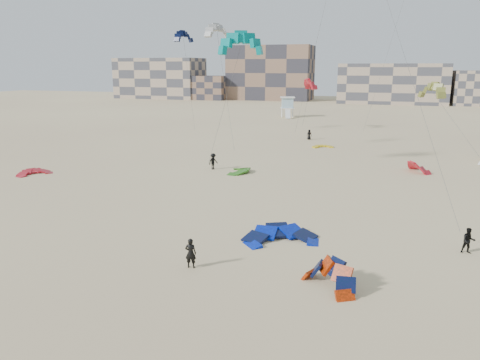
% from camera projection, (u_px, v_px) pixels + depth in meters
% --- Properties ---
extents(ground, '(320.00, 320.00, 0.00)m').
position_uv_depth(ground, '(202.00, 251.00, 29.09)').
color(ground, beige).
rests_on(ground, ground).
extents(kite_ground_blue, '(6.84, 6.96, 2.78)m').
position_uv_depth(kite_ground_blue, '(281.00, 241.00, 30.74)').
color(kite_ground_blue, '#0024BC').
rests_on(kite_ground_blue, ground).
extents(kite_ground_orange, '(4.66, 4.65, 3.27)m').
position_uv_depth(kite_ground_orange, '(329.00, 287.00, 24.33)').
color(kite_ground_orange, '#FD3407').
rests_on(kite_ground_orange, ground).
extents(kite_ground_red, '(4.82, 4.75, 1.65)m').
position_uv_depth(kite_ground_red, '(34.00, 174.00, 49.80)').
color(kite_ground_red, '#BB072F').
rests_on(kite_ground_red, ground).
extents(kite_ground_green, '(3.97, 3.76, 1.50)m').
position_uv_depth(kite_ground_green, '(238.00, 172.00, 50.81)').
color(kite_ground_green, '#3A771E').
rests_on(kite_ground_green, ground).
extents(kite_ground_red_far, '(4.39, 4.34, 3.23)m').
position_uv_depth(kite_ground_red_far, '(418.00, 172.00, 50.91)').
color(kite_ground_red_far, '#BB072F').
rests_on(kite_ground_red_far, ground).
extents(kite_ground_yellow, '(3.61, 3.68, 0.53)m').
position_uv_depth(kite_ground_yellow, '(323.00, 147.00, 66.35)').
color(kite_ground_yellow, gold).
rests_on(kite_ground_yellow, ground).
extents(kitesurfer_main, '(0.70, 0.52, 1.76)m').
position_uv_depth(kitesurfer_main, '(191.00, 253.00, 26.51)').
color(kitesurfer_main, black).
rests_on(kitesurfer_main, ground).
extents(kitesurfer_b, '(0.86, 0.71, 1.62)m').
position_uv_depth(kitesurfer_b, '(469.00, 241.00, 28.58)').
color(kitesurfer_b, black).
rests_on(kitesurfer_b, ground).
extents(kitesurfer_c, '(1.16, 1.34, 1.80)m').
position_uv_depth(kitesurfer_c, '(213.00, 161.00, 52.00)').
color(kitesurfer_c, black).
rests_on(kitesurfer_c, ground).
extents(kitesurfer_e, '(0.91, 0.76, 1.58)m').
position_uv_depth(kitesurfer_e, '(309.00, 135.00, 73.12)').
color(kitesurfer_e, black).
rests_on(kitesurfer_e, ground).
extents(kite_fly_teal_a, '(5.93, 5.72, 13.75)m').
position_uv_depth(kite_fly_teal_a, '(241.00, 46.00, 48.14)').
color(kite_fly_teal_a, '#008C82').
rests_on(kite_fly_teal_a, ground).
extents(kite_fly_grey, '(5.38, 4.72, 15.72)m').
position_uv_depth(kite_fly_grey, '(217.00, 32.00, 58.35)').
color(kite_fly_grey, silver).
rests_on(kite_fly_grey, ground).
extents(kite_fly_olive, '(7.96, 9.61, 8.64)m').
position_uv_depth(kite_fly_olive, '(432.00, 92.00, 56.92)').
color(kite_fly_olive, olive).
rests_on(kite_fly_olive, ground).
extents(kite_fly_navy, '(4.55, 4.50, 15.97)m').
position_uv_depth(kite_fly_navy, '(183.00, 38.00, 74.54)').
color(kite_fly_navy, '#0C0B38').
rests_on(kite_fly_navy, ground).
extents(kite_fly_red, '(5.12, 5.05, 8.62)m').
position_uv_depth(kite_fly_red, '(310.00, 85.00, 81.85)').
color(kite_fly_red, '#BB072F').
rests_on(kite_fly_red, ground).
extents(lifeguard_tower_far, '(3.90, 6.56, 4.50)m').
position_uv_depth(lifeguard_tower_far, '(287.00, 107.00, 105.34)').
color(lifeguard_tower_far, white).
rests_on(lifeguard_tower_far, ground).
extents(condo_west_a, '(30.00, 15.00, 14.00)m').
position_uv_depth(condo_west_a, '(160.00, 78.00, 168.58)').
color(condo_west_a, tan).
rests_on(condo_west_a, ground).
extents(condo_west_b, '(28.00, 14.00, 18.00)m').
position_uv_depth(condo_west_b, '(271.00, 73.00, 159.79)').
color(condo_west_b, '#81614E').
rests_on(condo_west_b, ground).
extents(condo_mid, '(32.00, 16.00, 12.00)m').
position_uv_depth(condo_mid, '(392.00, 83.00, 144.79)').
color(condo_mid, tan).
rests_on(condo_mid, ground).
extents(condo_fill_left, '(12.00, 10.00, 8.00)m').
position_uv_depth(condo_fill_left, '(210.00, 88.00, 161.43)').
color(condo_fill_left, '#81614E').
rests_on(condo_fill_left, ground).
extents(condo_fill_right, '(10.00, 10.00, 10.00)m').
position_uv_depth(condo_fill_right, '(471.00, 88.00, 136.58)').
color(condo_fill_right, tan).
rests_on(condo_fill_right, ground).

